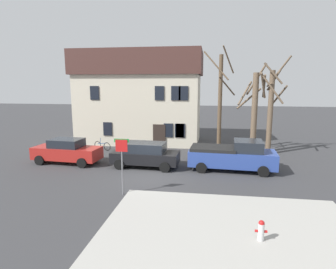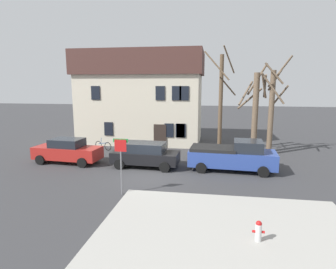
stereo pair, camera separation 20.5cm
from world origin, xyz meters
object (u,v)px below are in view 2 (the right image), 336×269
Objects in this scene: tree_bare_far at (272,108)px; pickup_truck_blue at (233,156)px; car_black_wagon at (145,154)px; car_red_sedan at (68,151)px; fire_hydrant at (258,231)px; building_main at (142,96)px; bicycle_leaning at (103,146)px; street_sign_pole at (121,156)px; tree_bare_near at (221,101)px; tree_bare_mid at (255,109)px.

tree_bare_far is 6.43m from pickup_truck_blue.
pickup_truck_blue reaches higher than car_black_wagon.
car_red_sedan reaches higher than car_black_wagon.
car_black_wagon is 6.12× the size of fire_hydrant.
building_main reaches higher than tree_bare_far.
pickup_truck_blue is at bearing -0.06° from car_red_sedan.
car_red_sedan is at bearing -102.36° from bicycle_leaning.
pickup_truck_blue is 1.95× the size of street_sign_pole.
building_main is 20.00m from fire_hydrant.
fire_hydrant is (-2.88, -13.59, -3.24)m from tree_bare_far.
fire_hydrant is (0.33, -8.76, -0.47)m from pickup_truck_blue.
tree_bare_near is 1.84× the size of car_black_wagon.
car_black_wagon reaches higher than fire_hydrant.
tree_bare_far reaches higher than pickup_truck_blue.
bicycle_leaning is (-13.76, -0.54, -3.38)m from tree_bare_far.
tree_bare_far is at bearing -19.51° from building_main.
bicycle_leaning is (-4.76, 4.42, -0.51)m from car_black_wagon.
tree_bare_near is 2.92× the size of street_sign_pole.
car_red_sedan is at bearing -155.70° from tree_bare_near.
bicycle_leaning is at bearing 116.71° from street_sign_pole.
building_main is 9.98m from car_black_wagon.
tree_bare_far is at bearing 78.04° from fire_hydrant.
street_sign_pole is (-5.09, -9.98, -2.19)m from tree_bare_near.
tree_bare_mid reaches higher than fire_hydrant.
car_black_wagon is at bearing -147.15° from tree_bare_mid.
building_main is at bearing 105.16° from car_black_wagon.
street_sign_pole is at bearing 149.33° from fire_hydrant.
building_main is 8.52m from tree_bare_near.
tree_bare_far reaches higher than car_red_sedan.
tree_bare_near reaches higher than fire_hydrant.
tree_bare_near is at bearing 98.62° from pickup_truck_blue.
building_main is at bearing 99.81° from street_sign_pole.
bicycle_leaning is (-10.89, 13.06, -0.14)m from fire_hydrant.
building_main is at bearing 158.53° from tree_bare_mid.
building_main is 14.41m from street_sign_pole.
car_black_wagon is at bearing -135.39° from tree_bare_near.
building_main reaches higher than fire_hydrant.
building_main is 1.41× the size of tree_bare_near.
building_main is 10.09m from car_red_sedan.
tree_bare_far is (3.94, -0.04, -0.47)m from tree_bare_near.
tree_bare_far is 14.18m from bicycle_leaning.
tree_bare_near reaches higher than pickup_truck_blue.
fire_hydrant is (8.57, -17.65, -3.90)m from building_main.
pickup_truck_blue is at bearing -111.76° from tree_bare_mid.
building_main is 2.43× the size of car_red_sedan.
pickup_truck_blue is (-1.95, -4.88, -2.62)m from tree_bare_mid.
building_main is 12.17m from tree_bare_far.
car_red_sedan is at bearing -110.12° from building_main.
building_main is 1.53× the size of tree_bare_far.
car_black_wagon is (-7.75, -5.01, -2.72)m from tree_bare_mid.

